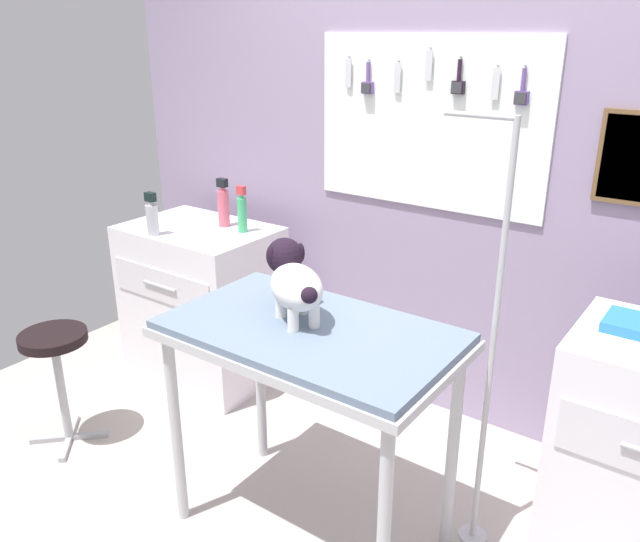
# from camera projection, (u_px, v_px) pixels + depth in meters

# --- Properties ---
(rear_wall_panel) EXTENTS (4.00, 0.11, 2.30)m
(rear_wall_panel) POSITION_uv_depth(u_px,v_px,m) (447.00, 190.00, 3.01)
(rear_wall_panel) COLOR gray
(rear_wall_panel) RESTS_ON ground
(grooming_table) EXTENTS (1.05, 0.62, 0.89)m
(grooming_table) POSITION_uv_depth(u_px,v_px,m) (310.00, 350.00, 2.27)
(grooming_table) COLOR #B7B7BC
(grooming_table) RESTS_ON ground
(grooming_arm) EXTENTS (0.30, 0.11, 1.63)m
(grooming_arm) POSITION_uv_depth(u_px,v_px,m) (488.00, 366.00, 2.24)
(grooming_arm) COLOR #B7B7BC
(grooming_arm) RESTS_ON ground
(dog) EXTENTS (0.36, 0.29, 0.27)m
(dog) POSITION_uv_depth(u_px,v_px,m) (293.00, 280.00, 2.26)
(dog) COLOR white
(dog) RESTS_ON grooming_table
(counter_left) EXTENTS (0.80, 0.58, 0.88)m
(counter_left) POSITION_uv_depth(u_px,v_px,m) (203.00, 302.00, 3.57)
(counter_left) COLOR silver
(counter_left) RESTS_ON ground
(stool) EXTENTS (0.30, 0.30, 0.58)m
(stool) POSITION_uv_depth(u_px,v_px,m) (56.00, 356.00, 2.94)
(stool) COLOR #9E9EA3
(stool) RESTS_ON ground
(spray_bottle_short) EXTENTS (0.06, 0.06, 0.22)m
(spray_bottle_short) POSITION_uv_depth(u_px,v_px,m) (152.00, 217.00, 3.25)
(spray_bottle_short) COLOR #B1B4BE
(spray_bottle_short) RESTS_ON counter_left
(spray_bottle_tall) EXTENTS (0.06, 0.06, 0.26)m
(spray_bottle_tall) POSITION_uv_depth(u_px,v_px,m) (223.00, 206.00, 3.39)
(spray_bottle_tall) COLOR #D0586C
(spray_bottle_tall) RESTS_ON counter_left
(detangler_spray) EXTENTS (0.05, 0.05, 0.25)m
(detangler_spray) POSITION_uv_depth(u_px,v_px,m) (242.00, 212.00, 3.30)
(detangler_spray) COLOR #3CA86A
(detangler_spray) RESTS_ON counter_left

